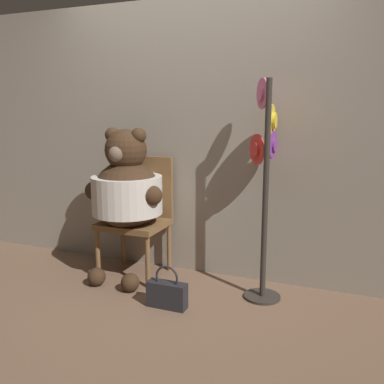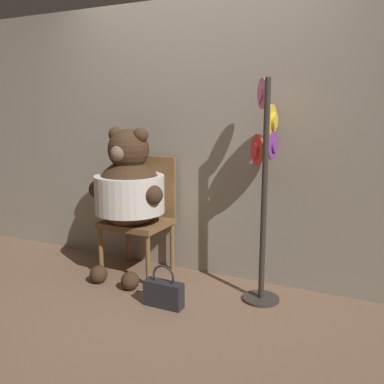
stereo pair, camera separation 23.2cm
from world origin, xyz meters
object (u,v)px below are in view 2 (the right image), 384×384
Objects in this scene: chair at (142,210)px; teddy_bear at (129,190)px; handbag_on_ground at (164,293)px; hat_display_rack at (265,177)px.

teddy_bear is at bearing -94.82° from chair.
hat_display_rack is at bearing 39.56° from handbag_on_ground.
teddy_bear reaches higher than handbag_on_ground.
handbag_on_ground is at bearing -35.53° from teddy_bear.
teddy_bear reaches higher than chair.
teddy_bear is at bearing -175.16° from hat_display_rack.
chair is 0.80× the size of teddy_bear.
teddy_bear is at bearing 144.47° from handbag_on_ground.
hat_display_rack is 5.15× the size of handbag_on_ground.
chair is at bearing 85.18° from teddy_bear.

